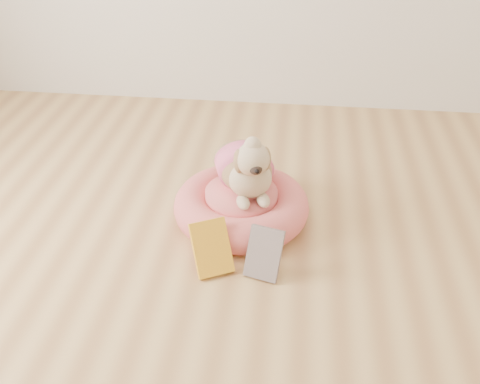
# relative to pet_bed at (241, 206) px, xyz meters

# --- Properties ---
(pet_bed) EXTENTS (0.60, 0.60, 0.15)m
(pet_bed) POSITION_rel_pet_bed_xyz_m (0.00, 0.00, 0.00)
(pet_bed) COLOR #E55D59
(pet_bed) RESTS_ON floor
(dog) EXTENTS (0.41, 0.50, 0.31)m
(dog) POSITION_rel_pet_bed_xyz_m (0.02, 0.03, 0.24)
(dog) COLOR brown
(dog) RESTS_ON pet_bed
(book_yellow) EXTENTS (0.19, 0.20, 0.20)m
(book_yellow) POSITION_rel_pet_bed_xyz_m (-0.08, -0.33, 0.02)
(book_yellow) COLOR #FBF81A
(book_yellow) RESTS_ON floor
(book_white) EXTENTS (0.16, 0.14, 0.19)m
(book_white) POSITION_rel_pet_bed_xyz_m (0.13, -0.34, 0.02)
(book_white) COLOR silver
(book_white) RESTS_ON floor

